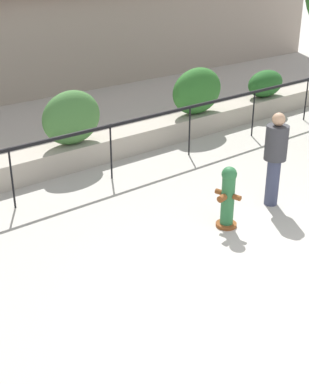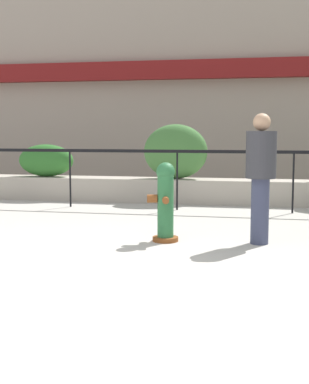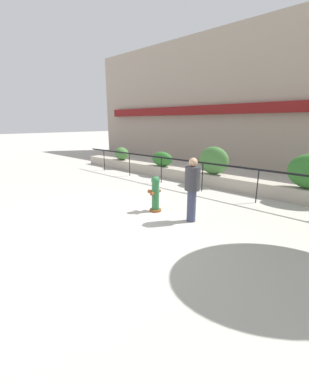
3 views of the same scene
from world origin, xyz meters
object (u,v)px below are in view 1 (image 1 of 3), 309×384
Objects in this scene: hedge_bush_3 at (197,91)px; hedge_bush_4 at (265,84)px; hedge_bush_2 at (72,118)px; fire_hydrant at (228,197)px; pedestrian at (275,154)px.

hedge_bush_3 reaches higher than hedge_bush_4.
hedge_bush_4 is at bearing 0.00° from hedge_bush_2.
hedge_bush_3 is (3.61, 0.00, 0.00)m from hedge_bush_2.
fire_hydrant is at bearing -127.72° from hedge_bush_3.
hedge_bush_3 reaches higher than fire_hydrant.
hedge_bush_2 is 1.25× the size of fire_hydrant.
hedge_bush_2 is 0.78× the size of pedestrian.
hedge_bush_4 is at bearing 0.00° from hedge_bush_3.
hedge_bush_2 and hedge_bush_3 have the same top height.
hedge_bush_3 is at bearing 52.28° from fire_hydrant.
hedge_bush_2 is 6.24m from hedge_bush_4.
pedestrian is (-4.47, -3.94, 0.12)m from hedge_bush_4.
hedge_bush_3 is at bearing 180.00° from hedge_bush_4.
hedge_bush_4 is (2.63, 0.00, -0.20)m from hedge_bush_3.
hedge_bush_3 is at bearing 0.00° from hedge_bush_2.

